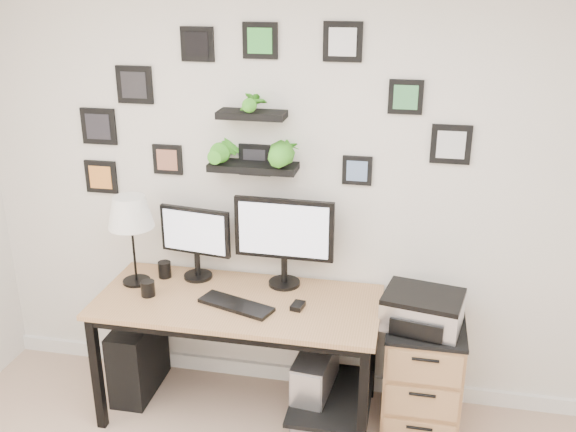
% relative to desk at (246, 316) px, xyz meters
% --- Properties ---
extents(room, '(4.00, 4.00, 4.00)m').
position_rel_desk_xyz_m(room, '(0.30, 0.32, -0.58)').
color(room, '#C5A58C').
rests_on(room, ground).
extents(desk, '(1.60, 0.70, 0.75)m').
position_rel_desk_xyz_m(desk, '(0.00, 0.00, 0.00)').
color(desk, tan).
rests_on(desk, ground).
extents(monitor_left, '(0.44, 0.19, 0.45)m').
position_rel_desk_xyz_m(monitor_left, '(-0.35, 0.18, 0.39)').
color(monitor_left, black).
rests_on(monitor_left, desk).
extents(monitor_right, '(0.58, 0.19, 0.54)m').
position_rel_desk_xyz_m(monitor_right, '(0.18, 0.19, 0.44)').
color(monitor_right, black).
rests_on(monitor_right, desk).
extents(keyboard, '(0.45, 0.27, 0.02)m').
position_rel_desk_xyz_m(keyboard, '(-0.02, -0.11, 0.13)').
color(keyboard, black).
rests_on(keyboard, desk).
extents(mouse, '(0.08, 0.10, 0.03)m').
position_rel_desk_xyz_m(mouse, '(0.32, -0.06, 0.14)').
color(mouse, black).
rests_on(mouse, desk).
extents(table_lamp, '(0.26, 0.26, 0.54)m').
position_rel_desk_xyz_m(table_lamp, '(-0.68, 0.06, 0.56)').
color(table_lamp, black).
rests_on(table_lamp, desk).
extents(mug, '(0.08, 0.08, 0.09)m').
position_rel_desk_xyz_m(mug, '(-0.55, -0.09, 0.17)').
color(mug, black).
rests_on(mug, desk).
extents(pen_cup, '(0.08, 0.08, 0.10)m').
position_rel_desk_xyz_m(pen_cup, '(-0.54, 0.16, 0.17)').
color(pen_cup, black).
rests_on(pen_cup, desk).
extents(pc_tower_black, '(0.22, 0.48, 0.48)m').
position_rel_desk_xyz_m(pc_tower_black, '(-0.71, 0.04, -0.39)').
color(pc_tower_black, black).
rests_on(pc_tower_black, ground).
extents(pc_tower_grey, '(0.23, 0.45, 0.43)m').
position_rel_desk_xyz_m(pc_tower_grey, '(0.41, 0.01, -0.41)').
color(pc_tower_grey, gray).
rests_on(pc_tower_grey, ground).
extents(file_cabinet, '(0.43, 0.53, 0.67)m').
position_rel_desk_xyz_m(file_cabinet, '(1.02, 0.06, -0.29)').
color(file_cabinet, tan).
rests_on(file_cabinet, ground).
extents(printer, '(0.46, 0.40, 0.19)m').
position_rel_desk_xyz_m(printer, '(0.99, 0.03, 0.14)').
color(printer, silver).
rests_on(printer, file_cabinet).
extents(wall_decor, '(2.26, 0.18, 1.04)m').
position_rel_desk_xyz_m(wall_decor, '(-0.02, 0.26, 1.04)').
color(wall_decor, black).
rests_on(wall_decor, ground).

